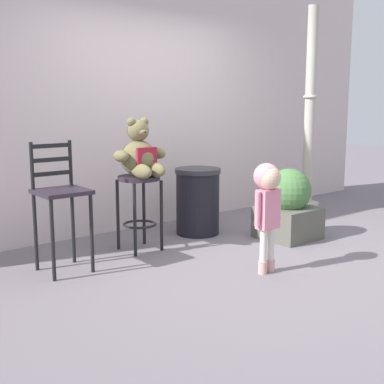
{
  "coord_description": "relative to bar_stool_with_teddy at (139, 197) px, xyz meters",
  "views": [
    {
      "loc": [
        -3.33,
        -3.33,
        1.45
      ],
      "look_at": [
        -0.39,
        0.31,
        0.63
      ],
      "focal_mm": 48.21,
      "sensor_mm": 36.0,
      "label": 1
    }
  ],
  "objects": [
    {
      "name": "ground_plane",
      "position": [
        0.62,
        -0.84,
        -0.54
      ],
      "size": [
        24.0,
        24.0,
        0.0
      ],
      "primitive_type": "plane",
      "color": "slate"
    },
    {
      "name": "lamppost",
      "position": [
        2.52,
        -0.05,
        0.48
      ],
      "size": [
        0.31,
        0.31,
        2.6
      ],
      "color": "#AEAF97",
      "rests_on": "ground_plane"
    },
    {
      "name": "child_walking",
      "position": [
        0.46,
        -1.26,
        0.15
      ],
      "size": [
        0.3,
        0.24,
        0.95
      ],
      "rotation": [
        0.0,
        0.0,
        1.84
      ],
      "color": "#CE9D92",
      "rests_on": "ground_plane"
    },
    {
      "name": "bar_stool_with_teddy",
      "position": [
        0.0,
        0.0,
        0.0
      ],
      "size": [
        0.41,
        0.41,
        0.74
      ],
      "color": "#29212B",
      "rests_on": "ground_plane"
    },
    {
      "name": "teddy_bear",
      "position": [
        -0.0,
        -0.03,
        0.41
      ],
      "size": [
        0.54,
        0.49,
        0.56
      ],
      "color": "brown",
      "rests_on": "bar_stool_with_teddy"
    },
    {
      "name": "planter_with_shrub",
      "position": [
        1.48,
        -0.63,
        -0.19
      ],
      "size": [
        0.56,
        0.56,
        0.76
      ],
      "color": "#55564B",
      "rests_on": "ground_plane"
    },
    {
      "name": "building_wall",
      "position": [
        0.62,
        0.95,
        1.37
      ],
      "size": [
        7.91,
        0.3,
        3.81
      ],
      "primitive_type": "cube",
      "color": "beige",
      "rests_on": "ground_plane"
    },
    {
      "name": "trash_bin",
      "position": [
        0.86,
        0.14,
        -0.17
      ],
      "size": [
        0.5,
        0.5,
        0.73
      ],
      "color": "black",
      "rests_on": "ground_plane"
    },
    {
      "name": "bar_chair_empty",
      "position": [
        -0.87,
        -0.11,
        0.11
      ],
      "size": [
        0.42,
        0.42,
        1.12
      ],
      "color": "#29212B",
      "rests_on": "ground_plane"
    }
  ]
}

